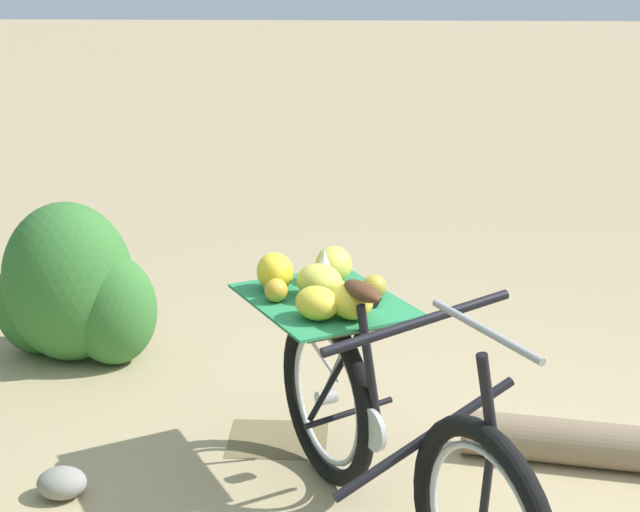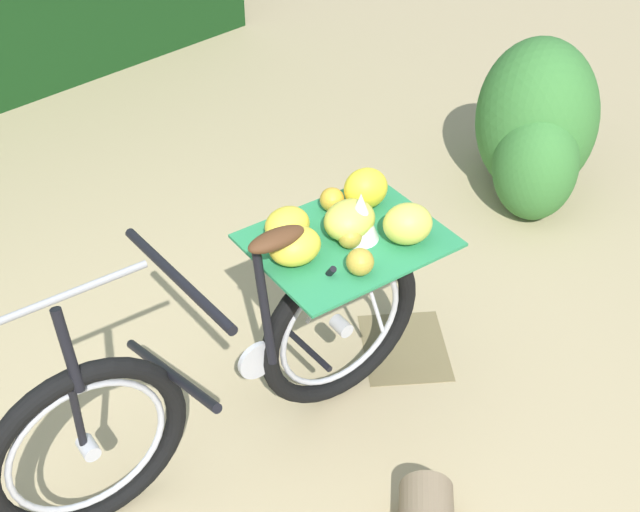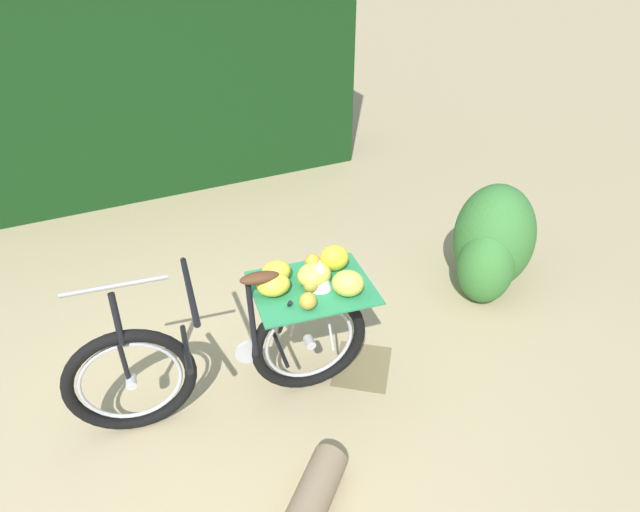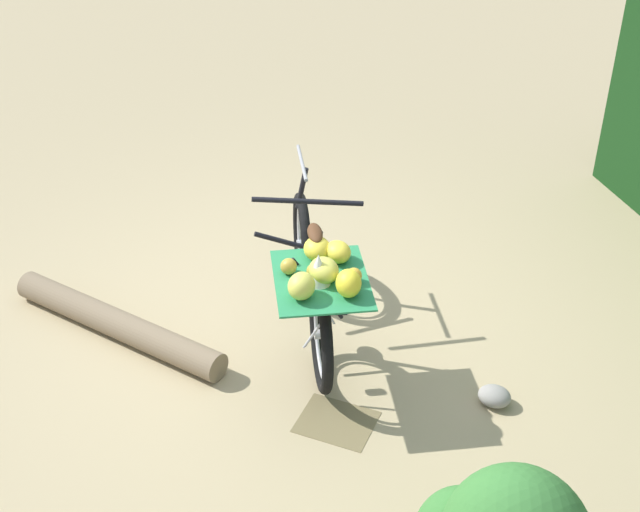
% 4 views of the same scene
% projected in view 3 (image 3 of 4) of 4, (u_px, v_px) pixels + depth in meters
% --- Properties ---
extents(ground_plane, '(60.00, 60.00, 0.00)m').
position_uv_depth(ground_plane, '(228.00, 429.00, 3.21)').
color(ground_plane, tan).
extents(foliage_hedge, '(3.21, 3.80, 2.75)m').
position_uv_depth(foliage_hedge, '(155.00, 52.00, 5.43)').
color(foliage_hedge, '#143814').
rests_on(foliage_hedge, ground_plane).
extents(bicycle, '(1.15, 1.69, 1.03)m').
position_uv_depth(bicycle, '(248.00, 337.00, 3.14)').
color(bicycle, black).
rests_on(bicycle, ground_plane).
extents(shrub_cluster, '(0.90, 0.62, 0.86)m').
position_uv_depth(shrub_cluster, '(493.00, 243.00, 4.26)').
color(shrub_cluster, '#387533').
rests_on(shrub_cluster, ground_plane).
extents(path_stone, '(0.20, 0.17, 0.12)m').
position_uv_depth(path_stone, '(313.00, 281.00, 4.38)').
color(path_stone, gray).
rests_on(path_stone, ground_plane).
extents(leaf_litter_patch, '(0.44, 0.36, 0.01)m').
position_uv_depth(leaf_litter_patch, '(362.00, 366.00, 3.65)').
color(leaf_litter_patch, olive).
rests_on(leaf_litter_patch, ground_plane).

